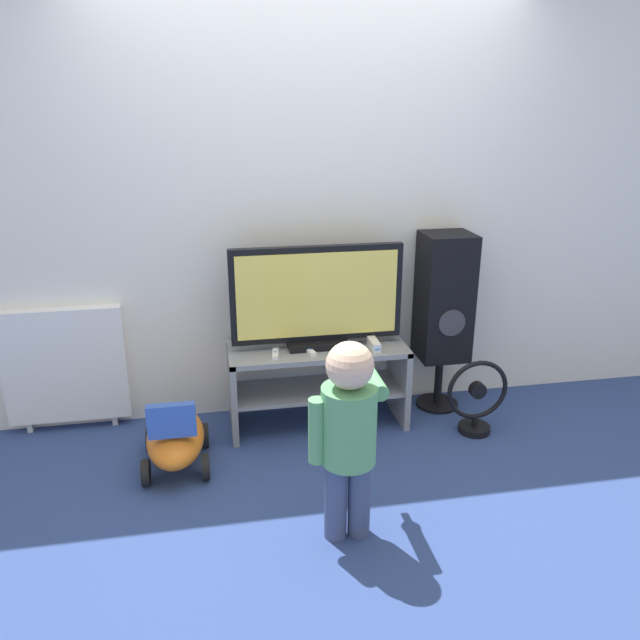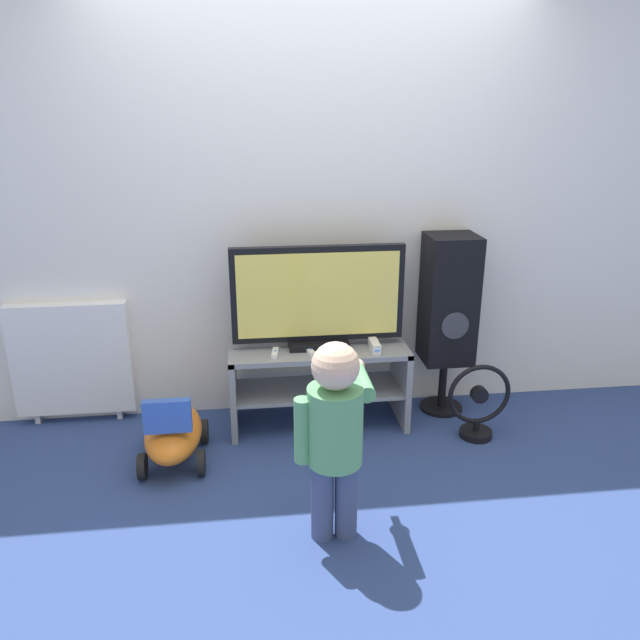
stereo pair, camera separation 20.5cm
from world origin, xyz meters
The scene contains 12 objects.
ground_plane centered at (0.00, 0.00, 0.00)m, with size 16.00×16.00×0.00m, color navy.
wall_back centered at (0.00, 0.49, 1.30)m, with size 10.00×0.06×2.60m.
tv_stand centered at (0.00, 0.20, 0.33)m, with size 1.05×0.41×0.50m.
television centered at (0.00, 0.22, 0.80)m, with size 1.00×0.20×0.60m.
game_console centered at (0.32, 0.11, 0.53)m, with size 0.05×0.16×0.05m.
remote_primary centered at (-0.26, 0.12, 0.52)m, with size 0.05×0.13×0.03m.
remote_secondary centered at (-0.06, 0.12, 0.52)m, with size 0.06×0.13×0.03m.
child centered at (-0.05, -0.84, 0.56)m, with size 0.36×0.52×0.95m.
speaker_tower centered at (0.81, 0.29, 0.72)m, with size 0.30×0.30×1.13m.
floor_fan centered at (0.91, -0.07, 0.21)m, with size 0.37×0.19×0.46m.
ride_on_toy centered at (-0.84, -0.12, 0.17)m, with size 0.34×0.60×0.45m.
radiator centered at (-1.47, 0.42, 0.41)m, with size 0.70×0.08×0.76m.
Camera 1 is at (-0.61, -3.15, 1.89)m, focal length 35.00 mm.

